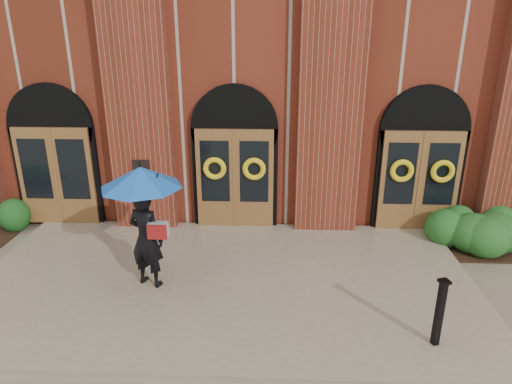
{
  "coord_description": "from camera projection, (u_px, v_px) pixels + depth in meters",
  "views": [
    {
      "loc": [
        0.98,
        -7.94,
        4.99
      ],
      "look_at": [
        0.59,
        1.0,
        1.69
      ],
      "focal_mm": 32.0,
      "sensor_mm": 36.0,
      "label": 1
    }
  ],
  "objects": [
    {
      "name": "ground",
      "position": [
        224.0,
        287.0,
        9.21
      ],
      "size": [
        90.0,
        90.0,
        0.0
      ],
      "primitive_type": "plane",
      "color": "gray",
      "rests_on": "ground"
    },
    {
      "name": "landing",
      "position": [
        225.0,
        280.0,
        9.32
      ],
      "size": [
        10.0,
        5.3,
        0.15
      ],
      "primitive_type": "cube",
      "color": "gray",
      "rests_on": "ground"
    },
    {
      "name": "church_building",
      "position": [
        249.0,
        69.0,
        16.23
      ],
      "size": [
        16.2,
        12.53,
        7.0
      ],
      "color": "maroon",
      "rests_on": "ground"
    },
    {
      "name": "man_with_umbrella",
      "position": [
        143.0,
        204.0,
        8.48
      ],
      "size": [
        1.95,
        1.95,
        2.42
      ],
      "rotation": [
        0.0,
        0.0,
        2.79
      ],
      "color": "black",
      "rests_on": "landing"
    },
    {
      "name": "metal_post",
      "position": [
        440.0,
        311.0,
        7.14
      ],
      "size": [
        0.19,
        0.19,
        1.17
      ],
      "rotation": [
        0.0,
        0.0,
        0.27
      ],
      "color": "black",
      "rests_on": "landing"
    },
    {
      "name": "hedge_wall_right",
      "position": [
        478.0,
        231.0,
        10.69
      ],
      "size": [
        3.3,
        1.32,
        0.85
      ],
      "primitive_type": "ellipsoid",
      "color": "#1E501C",
      "rests_on": "ground"
    }
  ]
}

